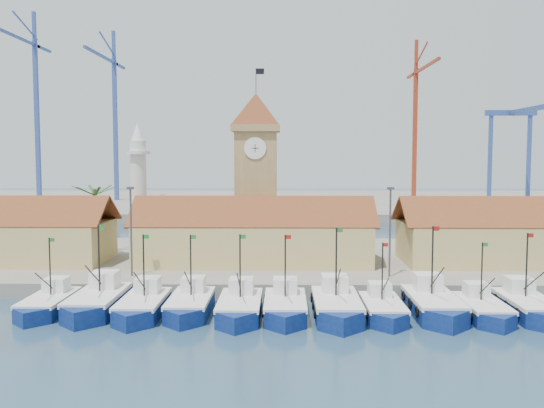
{
  "coord_description": "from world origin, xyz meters",
  "views": [
    {
      "loc": [
        3.28,
        -48.24,
        13.73
      ],
      "look_at": [
        2.09,
        18.0,
        8.33
      ],
      "focal_mm": 40.0,
      "sensor_mm": 36.0,
      "label": 1
    }
  ],
  "objects_px": {
    "boat_5": "(285,308)",
    "clock_tower": "(256,169)",
    "minaret": "(139,186)",
    "boat_0": "(47,305)"
  },
  "relations": [
    {
      "from": "boat_5",
      "to": "clock_tower",
      "type": "xyz_separation_m",
      "value": [
        -3.5,
        23.87,
        11.2
      ]
    },
    {
      "from": "minaret",
      "to": "boat_5",
      "type": "bearing_deg",
      "value": -54.44
    },
    {
      "from": "clock_tower",
      "to": "minaret",
      "type": "distance_m",
      "value": 15.3
    },
    {
      "from": "clock_tower",
      "to": "minaret",
      "type": "bearing_deg",
      "value": 172.39
    },
    {
      "from": "boat_0",
      "to": "minaret",
      "type": "bearing_deg",
      "value": 85.18
    },
    {
      "from": "boat_5",
      "to": "clock_tower",
      "type": "bearing_deg",
      "value": 98.34
    },
    {
      "from": "boat_0",
      "to": "clock_tower",
      "type": "height_order",
      "value": "clock_tower"
    },
    {
      "from": "boat_0",
      "to": "minaret",
      "type": "distance_m",
      "value": 26.72
    },
    {
      "from": "boat_0",
      "to": "minaret",
      "type": "relative_size",
      "value": 0.56
    },
    {
      "from": "boat_5",
      "to": "clock_tower",
      "type": "height_order",
      "value": "clock_tower"
    }
  ]
}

